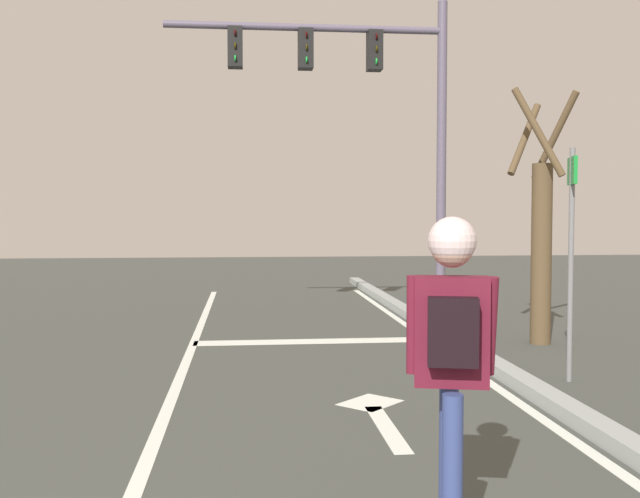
# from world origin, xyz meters

# --- Properties ---
(lane_line_center) EXTENTS (0.12, 20.00, 0.01)m
(lane_line_center) POSITION_xyz_m (-0.31, 6.00, 0.00)
(lane_line_center) COLOR silver
(lane_line_center) RESTS_ON ground
(lane_line_curbside) EXTENTS (0.12, 20.00, 0.01)m
(lane_line_curbside) POSITION_xyz_m (3.10, 6.00, 0.00)
(lane_line_curbside) COLOR silver
(lane_line_curbside) RESTS_ON ground
(stop_bar) EXTENTS (3.56, 0.40, 0.01)m
(stop_bar) POSITION_xyz_m (1.47, 9.07, 0.00)
(stop_bar) COLOR silver
(stop_bar) RESTS_ON ground
(lane_arrow_stem) EXTENTS (0.16, 1.40, 0.01)m
(lane_arrow_stem) POSITION_xyz_m (1.65, 4.73, 0.00)
(lane_arrow_stem) COLOR silver
(lane_arrow_stem) RESTS_ON ground
(lane_arrow_head) EXTENTS (0.71, 0.71, 0.01)m
(lane_arrow_head) POSITION_xyz_m (1.65, 5.58, 0.00)
(lane_arrow_head) COLOR silver
(lane_arrow_head) RESTS_ON ground
(curb_strip) EXTENTS (0.24, 24.00, 0.14)m
(curb_strip) POSITION_xyz_m (3.35, 6.00, 0.07)
(curb_strip) COLOR #969F9D
(curb_strip) RESTS_ON ground
(skater) EXTENTS (0.47, 0.64, 1.76)m
(skater) POSITION_xyz_m (1.54, 2.41, 1.21)
(skater) COLOR navy
(skater) RESTS_ON skateboard
(traffic_signal_mast) EXTENTS (4.63, 0.34, 5.36)m
(traffic_signal_mast) POSITION_xyz_m (2.36, 10.56, 3.84)
(traffic_signal_mast) COLOR #5B5368
(traffic_signal_mast) RESTS_ON ground
(street_sign_post) EXTENTS (0.16, 0.43, 2.57)m
(street_sign_post) POSITION_xyz_m (3.99, 6.26, 1.66)
(street_sign_post) COLOR slate
(street_sign_post) RESTS_ON ground
(roadside_tree) EXTENTS (1.01, 1.01, 3.61)m
(roadside_tree) POSITION_xyz_m (4.61, 8.56, 1.55)
(roadside_tree) COLOR brown
(roadside_tree) RESTS_ON ground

